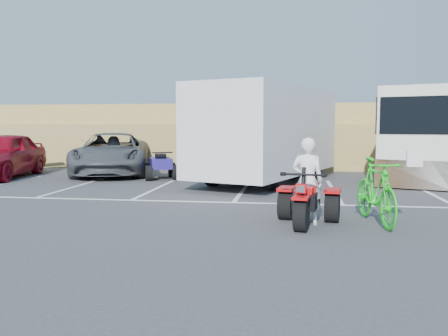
# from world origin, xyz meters

# --- Properties ---
(ground) EXTENTS (100.00, 100.00, 0.00)m
(ground) POSITION_xyz_m (0.00, 0.00, 0.00)
(ground) COLOR #3A3A3D
(ground) RESTS_ON ground
(parking_stripes) EXTENTS (28.00, 5.16, 0.01)m
(parking_stripes) POSITION_xyz_m (0.87, 4.07, 0.00)
(parking_stripes) COLOR white
(parking_stripes) RESTS_ON ground
(grass_embankment) EXTENTS (40.00, 8.50, 3.10)m
(grass_embankment) POSITION_xyz_m (0.00, 15.48, 1.42)
(grass_embankment) COLOR olive
(grass_embankment) RESTS_ON ground
(red_trike_atv) EXTENTS (1.52, 1.86, 1.09)m
(red_trike_atv) POSITION_xyz_m (1.73, -0.10, 0.00)
(red_trike_atv) COLOR #BA0A0C
(red_trike_atv) RESTS_ON ground
(rider) EXTENTS (0.69, 0.51, 1.73)m
(rider) POSITION_xyz_m (1.76, 0.05, 0.86)
(rider) COLOR white
(rider) RESTS_ON ground
(green_dirt_bike) EXTENTS (1.00, 2.25, 1.31)m
(green_dirt_bike) POSITION_xyz_m (3.11, 0.28, 0.65)
(green_dirt_bike) COLOR #14BF19
(green_dirt_bike) RESTS_ON ground
(grey_pickup) EXTENTS (4.17, 6.43, 1.65)m
(grey_pickup) POSITION_xyz_m (-5.68, 8.69, 0.82)
(grey_pickup) COLOR #484B4F
(grey_pickup) RESTS_ON ground
(red_car) EXTENTS (2.79, 5.27, 1.71)m
(red_car) POSITION_xyz_m (-9.33, 6.83, 0.85)
(red_car) COLOR maroon
(red_car) RESTS_ON ground
(cargo_trailer) EXTENTS (4.98, 7.42, 3.22)m
(cargo_trailer) POSITION_xyz_m (0.60, 6.81, 1.74)
(cargo_trailer) COLOR silver
(cargo_trailer) RESTS_ON ground
(rv_motorhome) EXTENTS (4.96, 8.91, 3.12)m
(rv_motorhome) POSITION_xyz_m (6.48, 9.49, 1.35)
(rv_motorhome) COLOR silver
(rv_motorhome) RESTS_ON ground
(quad_atv_blue) EXTENTS (1.67, 1.89, 1.03)m
(quad_atv_blue) POSITION_xyz_m (-3.30, 7.31, 0.00)
(quad_atv_blue) COLOR navy
(quad_atv_blue) RESTS_ON ground
(quad_atv_green) EXTENTS (1.52, 1.79, 1.00)m
(quad_atv_green) POSITION_xyz_m (-2.12, 8.59, 0.00)
(quad_atv_green) COLOR #166218
(quad_atv_green) RESTS_ON ground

